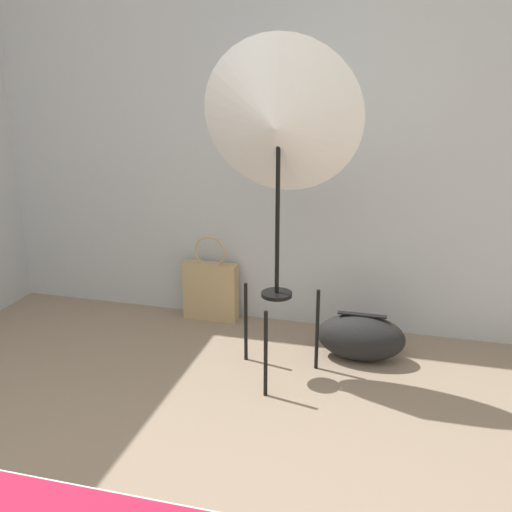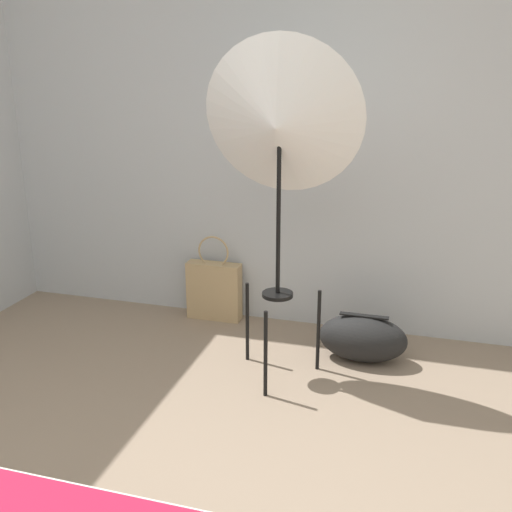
{
  "view_description": "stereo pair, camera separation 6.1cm",
  "coord_description": "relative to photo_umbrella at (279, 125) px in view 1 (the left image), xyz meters",
  "views": [
    {
      "loc": [
        0.93,
        -1.01,
        1.6
      ],
      "look_at": [
        0.24,
        1.59,
        0.73
      ],
      "focal_mm": 42.0,
      "sensor_mm": 36.0,
      "label": 1
    },
    {
      "loc": [
        0.99,
        -0.99,
        1.6
      ],
      "look_at": [
        0.24,
        1.59,
        0.73
      ],
      "focal_mm": 42.0,
      "sensor_mm": 36.0,
      "label": 2
    }
  ],
  "objects": [
    {
      "name": "photo_umbrella",
      "position": [
        0.0,
        0.0,
        0.0
      ],
      "size": [
        0.8,
        0.43,
        1.74
      ],
      "color": "black",
      "rests_on": "ground_plane"
    },
    {
      "name": "wall_back",
      "position": [
        -0.29,
        0.73,
        -0.02
      ],
      "size": [
        8.0,
        0.05,
        2.6
      ],
      "color": "#B7BCC1",
      "rests_on": "ground_plane"
    },
    {
      "name": "tote_bag",
      "position": [
        -0.58,
        0.61,
        -1.12
      ],
      "size": [
        0.35,
        0.1,
        0.56
      ],
      "color": "tan",
      "rests_on": "ground_plane"
    },
    {
      "name": "duffel_bag",
      "position": [
        0.42,
        0.29,
        -1.19
      ],
      "size": [
        0.49,
        0.27,
        0.27
      ],
      "color": "black",
      "rests_on": "ground_plane"
    }
  ]
}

